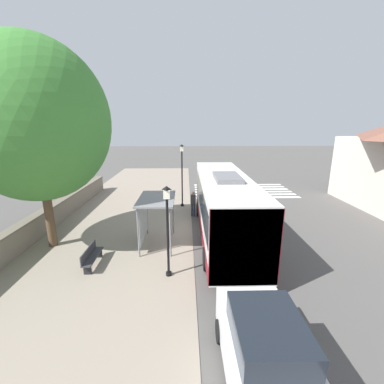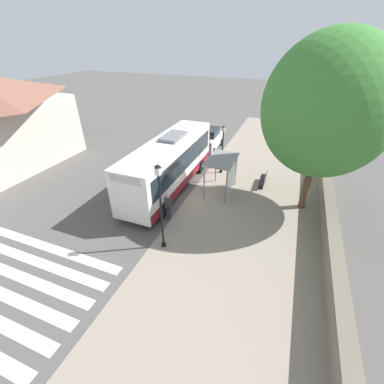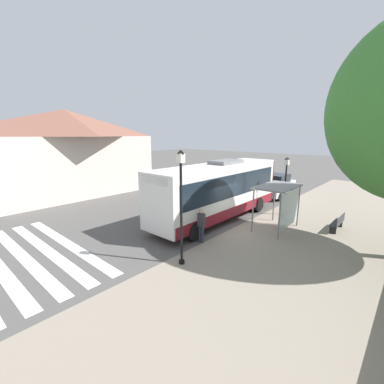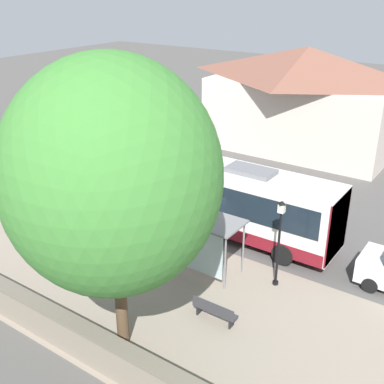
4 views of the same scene
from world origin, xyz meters
name	(u,v)px [view 4 (image 4 of 4)]	position (x,y,z in m)	size (l,w,h in m)	color
ground_plane	(197,242)	(0.00, 0.00, 0.00)	(120.00, 120.00, 0.00)	#514F4C
sidewalk_plaza	(136,287)	(-4.50, 0.00, 0.01)	(9.00, 44.00, 0.02)	gray
crosswalk_stripes	(123,171)	(5.00, 9.30, 0.00)	(9.00, 5.25, 0.01)	silver
stone_wall	(58,327)	(-8.55, 0.00, 0.66)	(0.60, 20.00, 1.31)	slate
background_building	(304,98)	(16.24, 1.67, 3.79)	(8.12, 13.41, 7.37)	beige
bus	(235,200)	(1.67, -1.07, 1.90)	(2.59, 10.18, 3.67)	silver
bus_shelter	(206,230)	(-1.98, -1.75, 2.09)	(1.78, 2.95, 2.51)	slate
pedestrian	(158,209)	(0.13, 2.46, 1.02)	(0.34, 0.23, 1.73)	#2D3347
bench	(214,310)	(-4.51, -3.81, 0.48)	(0.40, 1.76, 0.88)	#333338
street_lamp_near	(279,236)	(-1.08, -4.65, 2.28)	(0.28, 0.28, 3.83)	black
street_lamp_far	(113,173)	(-0.64, 4.65, 2.76)	(0.28, 0.28, 4.67)	black
shade_tree	(112,177)	(-7.21, -1.78, 6.19)	(6.69, 6.69, 9.88)	brown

